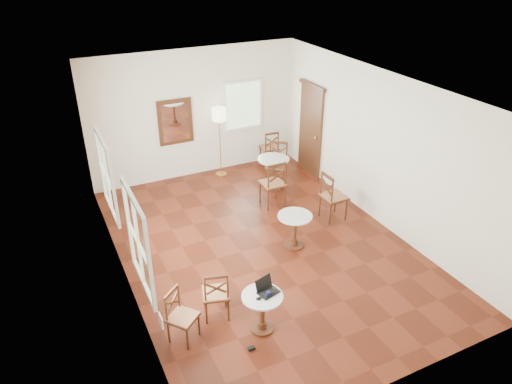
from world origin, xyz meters
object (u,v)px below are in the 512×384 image
chair_back_a (269,148)px  power_adapter (251,348)px  cafe_table_near (262,309)px  chair_near_a (216,294)px  chair_near_b (181,316)px  cafe_table_mid (295,227)px  chair_mid_a (273,183)px  mouse (259,298)px  water_glass (274,289)px  chair_mid_b (333,196)px  navy_mug (268,294)px  cafe_table_back (273,170)px  chair_back_b (277,165)px  laptop (266,288)px  floor_lamp (219,119)px

chair_back_a → power_adapter: (-3.08, -5.39, -0.43)m
chair_back_a → cafe_table_near: bearing=65.7°
chair_near_a → chair_back_a: chair_back_a is taller
chair_near_a → chair_near_b: bearing=35.2°
cafe_table_mid → chair_mid_a: (0.37, 1.55, 0.11)m
power_adapter → mouse: bearing=46.9°
cafe_table_mid → power_adapter: 2.67m
chair_near_b → mouse: (1.02, -0.38, 0.24)m
cafe_table_near → water_glass: water_glass is taller
chair_mid_a → water_glass: (-1.67, -3.19, 0.15)m
chair_near_a → chair_near_b: chair_near_a is taller
chair_near_a → chair_mid_a: size_ratio=0.83×
water_glass → chair_mid_a: bearing=62.5°
chair_mid_b → navy_mug: (-2.61, -2.23, 0.16)m
cafe_table_near → mouse: 0.27m
mouse → water_glass: (0.27, 0.04, 0.03)m
cafe_table_back → mouse: 4.53m
cafe_table_back → power_adapter: bearing=-121.3°
chair_near_b → chair_back_a: chair_back_a is taller
chair_mid_b → mouse: size_ratio=11.98×
chair_mid_a → cafe_table_mid: bearing=77.0°
chair_back_b → mouse: (-2.47, -4.06, 0.14)m
chair_mid_a → chair_near_a: bearing=48.7°
cafe_table_mid → laptop: 2.13m
chair_near_b → water_glass: size_ratio=9.36×
mouse → power_adapter: (-0.23, -0.25, -0.63)m
mouse → power_adapter: mouse is taller
cafe_table_mid → chair_near_b: bearing=-153.2°
chair_mid_a → laptop: bearing=61.0°
cafe_table_mid → laptop: (-1.40, -1.59, 0.27)m
cafe_table_mid → chair_back_a: bearing=69.7°
chair_near_a → navy_mug: chair_near_a is taller
navy_mug → water_glass: size_ratio=1.12×
cafe_table_back → chair_mid_a: bearing=-118.1°
cafe_table_back → laptop: (-2.12, -3.80, 0.21)m
chair_back_a → mouse: (-2.85, -5.15, 0.20)m
chair_mid_b → laptop: 3.35m
chair_back_a → water_glass: (-2.57, -5.10, 0.23)m
cafe_table_back → power_adapter: (-2.53, -4.15, -0.45)m
chair_mid_b → floor_lamp: bearing=23.1°
cafe_table_back → navy_mug: 4.46m
cafe_table_near → navy_mug: size_ratio=6.42×
chair_back_a → mouse: size_ratio=10.51×
chair_near_b → chair_back_a: size_ratio=0.92×
navy_mug → chair_near_b: bearing=161.9°
cafe_table_mid → chair_mid_a: 1.59m
cafe_table_mid → mouse: bearing=-132.9°
chair_back_a → cafe_table_back: bearing=70.2°
water_glass → cafe_table_back: bearing=62.4°
cafe_table_back → power_adapter: cafe_table_back is taller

